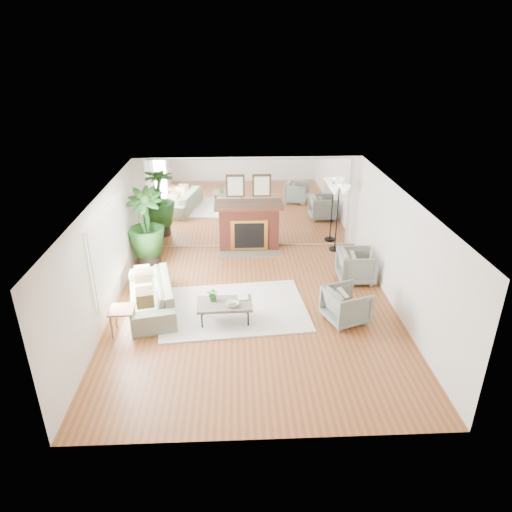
{
  "coord_description": "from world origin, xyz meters",
  "views": [
    {
      "loc": [
        -0.33,
        -8.31,
        5.09
      ],
      "look_at": [
        0.07,
        0.6,
        1.0
      ],
      "focal_mm": 32.0,
      "sensor_mm": 36.0,
      "label": 1
    }
  ],
  "objects_px": {
    "potted_ficus": "(146,225)",
    "side_table": "(122,313)",
    "armchair_back": "(356,266)",
    "coffee_table": "(225,304)",
    "floor_lamp": "(339,195)",
    "sofa": "(151,295)",
    "armchair_front": "(346,305)",
    "fireplace": "(249,227)"
  },
  "relations": [
    {
      "from": "fireplace",
      "to": "floor_lamp",
      "type": "distance_m",
      "value": 2.53
    },
    {
      "from": "coffee_table",
      "to": "sofa",
      "type": "distance_m",
      "value": 1.69
    },
    {
      "from": "sofa",
      "to": "armchair_back",
      "type": "xyz_separation_m",
      "value": [
        4.66,
        1.06,
        0.06
      ]
    },
    {
      "from": "armchair_back",
      "to": "side_table",
      "type": "height_order",
      "value": "armchair_back"
    },
    {
      "from": "armchair_back",
      "to": "floor_lamp",
      "type": "xyz_separation_m",
      "value": [
        -0.12,
        1.83,
        1.17
      ]
    },
    {
      "from": "fireplace",
      "to": "coffee_table",
      "type": "xyz_separation_m",
      "value": [
        -0.6,
        -3.66,
        -0.26
      ]
    },
    {
      "from": "armchair_front",
      "to": "potted_ficus",
      "type": "xyz_separation_m",
      "value": [
        -4.43,
        2.88,
        0.7
      ]
    },
    {
      "from": "fireplace",
      "to": "armchair_front",
      "type": "bearing_deg",
      "value": -63.69
    },
    {
      "from": "coffee_table",
      "to": "floor_lamp",
      "type": "bearing_deg",
      "value": 49.73
    },
    {
      "from": "fireplace",
      "to": "potted_ficus",
      "type": "relative_size",
      "value": 1.02
    },
    {
      "from": "sofa",
      "to": "armchair_front",
      "type": "distance_m",
      "value": 4.08
    },
    {
      "from": "side_table",
      "to": "floor_lamp",
      "type": "height_order",
      "value": "floor_lamp"
    },
    {
      "from": "armchair_front",
      "to": "side_table",
      "type": "relative_size",
      "value": 1.49
    },
    {
      "from": "side_table",
      "to": "potted_ficus",
      "type": "xyz_separation_m",
      "value": [
        -0.03,
        3.11,
        0.62
      ]
    },
    {
      "from": "fireplace",
      "to": "side_table",
      "type": "distance_m",
      "value": 4.72
    },
    {
      "from": "coffee_table",
      "to": "potted_ficus",
      "type": "bearing_deg",
      "value": 125.27
    },
    {
      "from": "sofa",
      "to": "potted_ficus",
      "type": "relative_size",
      "value": 1.11
    },
    {
      "from": "side_table",
      "to": "floor_lamp",
      "type": "xyz_separation_m",
      "value": [
        4.92,
        3.8,
        1.11
      ]
    },
    {
      "from": "sofa",
      "to": "armchair_back",
      "type": "relative_size",
      "value": 2.64
    },
    {
      "from": "potted_ficus",
      "to": "coffee_table",
      "type": "bearing_deg",
      "value": -54.73
    },
    {
      "from": "coffee_table",
      "to": "side_table",
      "type": "relative_size",
      "value": 2.08
    },
    {
      "from": "potted_ficus",
      "to": "side_table",
      "type": "bearing_deg",
      "value": -89.53
    },
    {
      "from": "side_table",
      "to": "armchair_back",
      "type": "bearing_deg",
      "value": 21.33
    },
    {
      "from": "fireplace",
      "to": "side_table",
      "type": "relative_size",
      "value": 3.82
    },
    {
      "from": "sofa",
      "to": "armchair_front",
      "type": "bearing_deg",
      "value": 68.03
    },
    {
      "from": "armchair_back",
      "to": "armchair_front",
      "type": "relative_size",
      "value": 1.05
    },
    {
      "from": "armchair_front",
      "to": "armchair_back",
      "type": "bearing_deg",
      "value": -39.66
    },
    {
      "from": "coffee_table",
      "to": "armchair_back",
      "type": "height_order",
      "value": "armchair_back"
    },
    {
      "from": "armchair_back",
      "to": "coffee_table",
      "type": "bearing_deg",
      "value": 119.39
    },
    {
      "from": "coffee_table",
      "to": "side_table",
      "type": "bearing_deg",
      "value": -171.23
    },
    {
      "from": "floor_lamp",
      "to": "coffee_table",
      "type": "bearing_deg",
      "value": -130.27
    },
    {
      "from": "fireplace",
      "to": "armchair_front",
      "type": "relative_size",
      "value": 2.56
    },
    {
      "from": "sofa",
      "to": "potted_ficus",
      "type": "distance_m",
      "value": 2.36
    },
    {
      "from": "floor_lamp",
      "to": "armchair_front",
      "type": "bearing_deg",
      "value": -98.24
    },
    {
      "from": "fireplace",
      "to": "coffee_table",
      "type": "relative_size",
      "value": 1.83
    },
    {
      "from": "sofa",
      "to": "fireplace",
      "type": "bearing_deg",
      "value": 131.96
    },
    {
      "from": "coffee_table",
      "to": "side_table",
      "type": "xyz_separation_m",
      "value": [
        -1.96,
        -0.3,
        0.05
      ]
    },
    {
      "from": "sofa",
      "to": "armchair_back",
      "type": "bearing_deg",
      "value": 90.38
    },
    {
      "from": "armchair_back",
      "to": "side_table",
      "type": "bearing_deg",
      "value": 112.32
    },
    {
      "from": "armchair_back",
      "to": "floor_lamp",
      "type": "relative_size",
      "value": 0.46
    },
    {
      "from": "potted_ficus",
      "to": "floor_lamp",
      "type": "height_order",
      "value": "potted_ficus"
    },
    {
      "from": "sofa",
      "to": "floor_lamp",
      "type": "distance_m",
      "value": 5.52
    }
  ]
}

